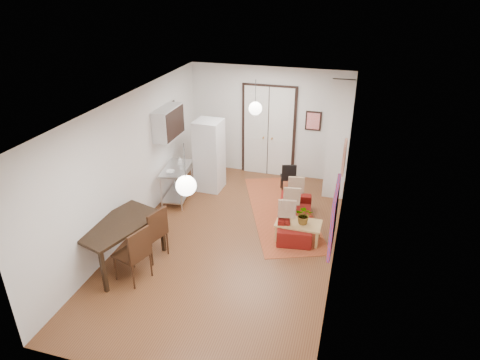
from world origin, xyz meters
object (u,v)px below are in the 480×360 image
(coffee_table, at_px, (298,225))
(dining_chair_near, at_px, (152,225))
(kitchen_counter, at_px, (177,179))
(sofa, at_px, (295,216))
(fridge, at_px, (209,155))
(dining_chair_far, at_px, (134,246))
(dining_table, at_px, (118,228))
(black_side_chair, at_px, (289,174))

(coffee_table, height_order, dining_chair_near, dining_chair_near)
(coffee_table, xyz_separation_m, dining_chair_near, (-2.64, -1.24, 0.27))
(kitchen_counter, bearing_deg, dining_chair_near, -86.48)
(sofa, xyz_separation_m, fridge, (-2.40, 1.23, 0.64))
(coffee_table, relative_size, kitchen_counter, 0.79)
(fridge, relative_size, dining_chair_far, 1.68)
(dining_chair_far, bearing_deg, dining_table, -101.20)
(kitchen_counter, distance_m, dining_chair_far, 2.90)
(black_side_chair, bearing_deg, kitchen_counter, 9.98)
(sofa, relative_size, dining_chair_near, 1.66)
(coffee_table, relative_size, dining_table, 0.52)
(kitchen_counter, distance_m, black_side_chair, 2.78)
(dining_chair_near, distance_m, dining_chair_far, 0.70)
(sofa, xyz_separation_m, kitchen_counter, (-2.94, 0.43, 0.28))
(fridge, distance_m, dining_chair_near, 2.98)
(dining_chair_far, bearing_deg, sofa, 151.49)
(coffee_table, xyz_separation_m, fridge, (-2.54, 1.73, 0.55))
(coffee_table, relative_size, black_side_chair, 1.18)
(coffee_table, distance_m, black_side_chair, 2.26)
(fridge, bearing_deg, black_side_chair, 15.16)
(fridge, xyz_separation_m, dining_chair_far, (-0.10, -3.66, -0.27))
(fridge, xyz_separation_m, dining_chair_near, (-0.10, -2.96, -0.27))
(kitchen_counter, bearing_deg, fridge, 47.69)
(black_side_chair, bearing_deg, dining_table, 40.60)
(fridge, xyz_separation_m, black_side_chair, (1.93, 0.45, -0.45))
(sofa, height_order, kitchen_counter, kitchen_counter)
(sofa, relative_size, kitchen_counter, 1.52)
(fridge, relative_size, black_side_chair, 2.29)
(sofa, bearing_deg, dining_chair_far, 126.18)
(sofa, height_order, dining_chair_far, dining_chair_far)
(kitchen_counter, height_order, dining_chair_near, dining_chair_near)
(sofa, xyz_separation_m, black_side_chair, (-0.46, 1.68, 0.19))
(fridge, bearing_deg, kitchen_counter, -122.28)
(kitchen_counter, height_order, fridge, fridge)
(sofa, height_order, coffee_table, sofa)
(sofa, distance_m, black_side_chair, 1.76)
(dining_chair_near, bearing_deg, black_side_chair, 166.48)
(fridge, distance_m, dining_table, 3.47)
(sofa, xyz_separation_m, coffee_table, (0.14, -0.49, 0.09))
(sofa, height_order, black_side_chair, black_side_chair)
(sofa, bearing_deg, coffee_table, -172.08)
(sofa, bearing_deg, dining_chair_near, 116.68)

